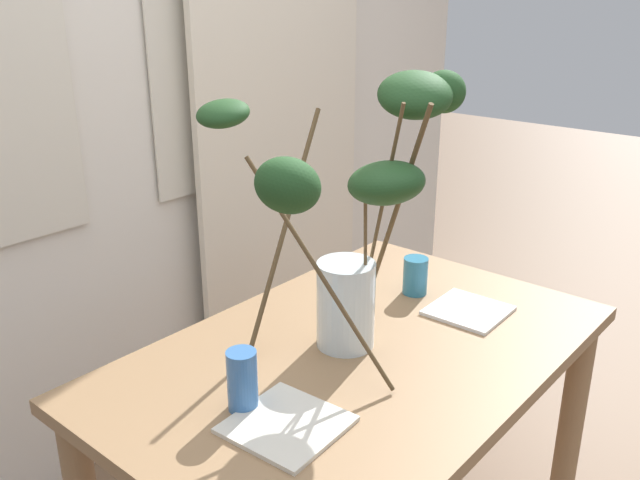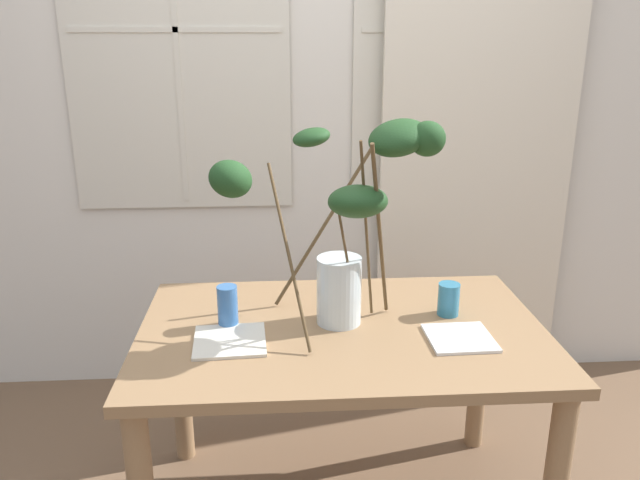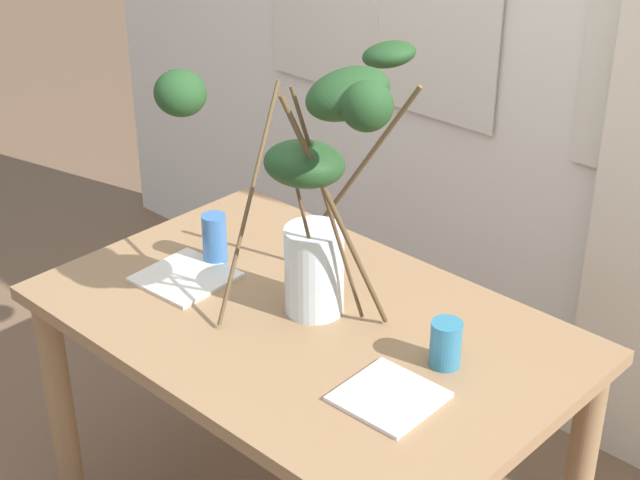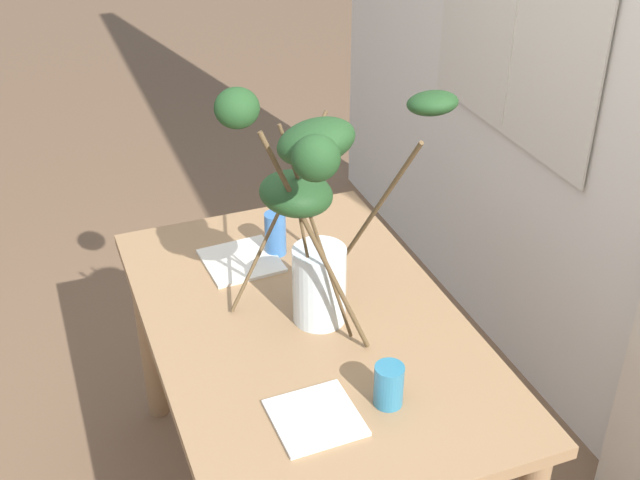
% 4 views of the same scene
% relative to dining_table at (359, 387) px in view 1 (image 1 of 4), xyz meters
% --- Properties ---
extents(back_wall_with_windows, '(4.18, 0.14, 3.00)m').
position_rel_dining_table_xyz_m(back_wall_with_windows, '(-0.00, 1.08, 0.87)').
color(back_wall_with_windows, silver).
rests_on(back_wall_with_windows, ground).
extents(curtain_sheer_side, '(0.90, 0.03, 2.33)m').
position_rel_dining_table_xyz_m(curtain_sheer_side, '(0.72, 0.94, 0.53)').
color(curtain_sheer_side, silver).
rests_on(curtain_sheer_side, ground).
extents(dining_table, '(1.35, 0.86, 0.75)m').
position_rel_dining_table_xyz_m(dining_table, '(0.00, 0.00, 0.00)').
color(dining_table, '#93704C').
rests_on(dining_table, ground).
extents(vase_with_branches, '(0.76, 0.67, 0.72)m').
position_rel_dining_table_xyz_m(vase_with_branches, '(0.01, 0.02, 0.50)').
color(vase_with_branches, silver).
rests_on(vase_with_branches, dining_table).
extents(drinking_glass_blue_left, '(0.07, 0.07, 0.14)m').
position_rel_dining_table_xyz_m(drinking_glass_blue_left, '(-0.38, 0.04, 0.19)').
color(drinking_glass_blue_left, '#386BAD').
rests_on(drinking_glass_blue_left, dining_table).
extents(drinking_glass_blue_right, '(0.07, 0.07, 0.11)m').
position_rel_dining_table_xyz_m(drinking_glass_blue_right, '(0.38, 0.08, 0.18)').
color(drinking_glass_blue_right, teal).
rests_on(drinking_glass_blue_right, dining_table).
extents(plate_square_left, '(0.24, 0.24, 0.01)m').
position_rel_dining_table_xyz_m(plate_square_left, '(-0.37, -0.08, 0.12)').
color(plate_square_left, silver).
rests_on(plate_square_left, dining_table).
extents(plate_square_right, '(0.21, 0.21, 0.01)m').
position_rel_dining_table_xyz_m(plate_square_right, '(0.37, -0.11, 0.12)').
color(plate_square_right, white).
rests_on(plate_square_right, dining_table).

